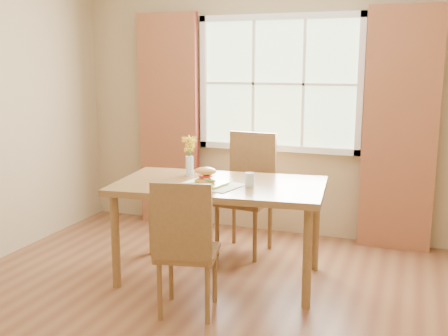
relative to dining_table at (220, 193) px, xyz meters
name	(u,v)px	position (x,y,z in m)	size (l,w,h in m)	color
room	(206,118)	(0.12, -0.57, 0.65)	(4.24, 3.84, 2.74)	brown
window	(279,84)	(0.12, 1.30, 0.80)	(1.62, 0.06, 1.32)	beige
curtain_left	(169,121)	(-1.03, 1.21, 0.40)	(0.65, 0.08, 2.20)	maroon
curtain_right	(400,131)	(1.27, 1.21, 0.40)	(0.65, 0.08, 2.20)	maroon
dining_table	(220,193)	(0.00, 0.00, 0.00)	(1.70, 1.07, 0.78)	brown
chair_near	(185,243)	(0.02, -0.70, -0.18)	(0.47, 0.47, 0.96)	brown
chair_far	(248,187)	(0.01, 0.71, -0.11)	(0.49, 0.49, 1.08)	brown
placemat	(210,185)	(-0.04, -0.11, 0.08)	(0.45, 0.33, 0.01)	#EAF0CB
plate	(210,184)	(-0.03, -0.13, 0.09)	(0.23, 0.23, 0.01)	#C3E038
croissant_sandwich	(206,176)	(-0.06, -0.14, 0.16)	(0.18, 0.12, 0.13)	#DF924C
water_glass	(250,180)	(0.26, -0.04, 0.13)	(0.07, 0.07, 0.11)	silver
flower_vase	(190,151)	(-0.33, 0.17, 0.29)	(0.13, 0.13, 0.33)	silver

